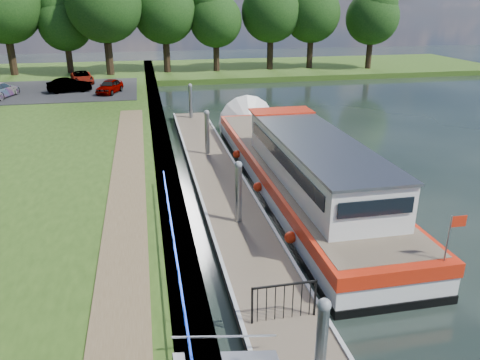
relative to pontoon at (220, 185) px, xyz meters
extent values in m
cube|color=#473D2D|center=(-2.55, 2.00, 0.20)|extent=(1.10, 90.00, 0.78)
cube|color=#294614|center=(12.00, 39.00, 0.12)|extent=(60.00, 18.00, 0.60)
cube|color=brown|center=(-4.40, -5.00, 0.62)|extent=(1.60, 40.00, 0.05)
cube|color=black|center=(-11.00, 25.00, 0.62)|extent=(14.00, 12.00, 0.06)
cube|color=#0C2DBF|center=(-2.75, -10.00, 1.29)|extent=(0.04, 18.00, 0.04)
cube|color=#0C2DBF|center=(-2.75, -10.00, 0.94)|extent=(0.03, 18.00, 0.03)
cylinder|color=#0C2DBF|center=(-2.75, -11.00, 0.95)|extent=(0.04, 0.04, 0.72)
cylinder|color=#0C2DBF|center=(-2.75, -9.00, 0.95)|extent=(0.04, 0.04, 0.72)
cylinder|color=#0C2DBF|center=(-2.75, -7.00, 0.95)|extent=(0.04, 0.04, 0.72)
cylinder|color=#0C2DBF|center=(-2.75, -5.00, 0.95)|extent=(0.04, 0.04, 0.72)
cylinder|color=#0C2DBF|center=(-2.75, -3.00, 0.95)|extent=(0.04, 0.04, 0.72)
cylinder|color=#0C2DBF|center=(-2.75, -1.00, 0.95)|extent=(0.04, 0.04, 0.72)
cube|color=brown|center=(0.00, 0.00, 0.10)|extent=(2.50, 30.00, 0.24)
cube|color=#9EA0A3|center=(0.00, -12.00, -0.13)|extent=(2.30, 5.00, 0.30)
cube|color=#9EA0A3|center=(0.00, -4.00, -0.13)|extent=(2.30, 5.00, 0.30)
cube|color=#9EA0A3|center=(0.00, 4.00, -0.13)|extent=(2.30, 5.00, 0.30)
cube|color=#9EA0A3|center=(0.00, 12.00, -0.13)|extent=(2.30, 5.00, 0.30)
cube|color=#9EA0A3|center=(1.19, 0.00, 0.25)|extent=(0.12, 30.00, 0.06)
cube|color=#9EA0A3|center=(-1.19, 0.00, 0.25)|extent=(0.12, 30.00, 0.06)
sphere|color=gray|center=(0.00, -13.50, 2.62)|extent=(0.30, 0.30, 0.30)
cylinder|color=gray|center=(0.00, -4.50, 0.92)|extent=(0.26, 0.26, 3.40)
sphere|color=gray|center=(0.00, -4.50, 2.62)|extent=(0.30, 0.30, 0.30)
cylinder|color=gray|center=(0.00, 4.50, 0.92)|extent=(0.26, 0.26, 3.40)
sphere|color=gray|center=(0.00, 4.50, 2.62)|extent=(0.30, 0.30, 0.30)
cylinder|color=gray|center=(0.00, 13.50, 0.92)|extent=(0.26, 0.26, 3.40)
sphere|color=gray|center=(0.00, 13.50, 2.62)|extent=(0.30, 0.30, 0.30)
cube|color=#A5A8AD|center=(-1.85, -12.02, 0.92)|extent=(2.58, 0.04, 0.41)
cube|color=black|center=(-0.90, -10.80, 0.80)|extent=(0.05, 0.05, 1.15)
cube|color=black|center=(0.90, -10.80, 0.80)|extent=(0.05, 0.05, 1.15)
cube|color=black|center=(0.00, -10.80, 1.34)|extent=(1.85, 0.05, 0.05)
cube|color=black|center=(-0.75, -10.80, 0.80)|extent=(0.02, 0.02, 1.10)
cube|color=black|center=(-0.50, -10.80, 0.80)|extent=(0.02, 0.02, 1.10)
cube|color=black|center=(-0.25, -10.80, 0.80)|extent=(0.02, 0.02, 1.10)
cube|color=black|center=(0.00, -10.80, 0.80)|extent=(0.02, 0.02, 1.10)
cube|color=black|center=(0.25, -10.80, 0.80)|extent=(0.02, 0.02, 1.10)
cube|color=black|center=(0.50, -10.80, 0.80)|extent=(0.02, 0.02, 1.10)
cube|color=black|center=(0.75, -10.80, 0.80)|extent=(0.02, 0.02, 1.10)
cube|color=black|center=(3.60, -0.69, -0.16)|extent=(4.00, 20.00, 0.55)
cube|color=silver|center=(3.60, -0.69, 0.44)|extent=(3.96, 19.90, 0.65)
cube|color=red|center=(3.60, -0.69, 1.00)|extent=(4.04, 20.00, 0.48)
cube|color=brown|center=(3.60, -0.69, 1.24)|extent=(3.68, 19.20, 0.04)
cone|color=silver|center=(3.60, 9.71, 0.37)|extent=(4.00, 1.50, 4.00)
cube|color=silver|center=(3.60, -3.19, 2.12)|extent=(3.00, 11.00, 1.75)
cube|color=gray|center=(3.60, -3.19, 3.04)|extent=(3.10, 11.20, 0.10)
cube|color=black|center=(2.08, -3.19, 2.37)|extent=(0.04, 10.00, 0.55)
cube|color=black|center=(5.12, -3.19, 2.37)|extent=(0.04, 10.00, 0.55)
cube|color=black|center=(3.60, 2.36, 2.37)|extent=(2.60, 0.04, 0.55)
cube|color=black|center=(3.60, -8.74, 2.37)|extent=(2.60, 0.04, 0.55)
cube|color=red|center=(3.60, 2.01, 3.12)|extent=(3.20, 1.60, 0.06)
cylinder|color=gray|center=(5.10, -10.39, 1.97)|extent=(0.05, 0.05, 1.50)
cube|color=red|center=(5.35, -10.39, 2.52)|extent=(0.50, 0.02, 0.35)
sphere|color=red|center=(1.48, -6.69, 0.47)|extent=(0.44, 0.44, 0.44)
sphere|color=red|center=(1.48, -1.69, 0.47)|extent=(0.44, 0.44, 0.44)
sphere|color=red|center=(1.48, 3.31, 0.47)|extent=(0.44, 0.44, 0.44)
imported|color=#594C47|center=(2.40, -6.53, 2.12)|extent=(0.52, 0.69, 1.72)
cylinder|color=#332316|center=(-17.49, 36.36, 2.52)|extent=(0.83, 0.83, 4.21)
sphere|color=black|center=(-17.49, 36.36, 7.90)|extent=(7.95, 7.95, 7.95)
cylinder|color=#332316|center=(-11.50, 36.87, 1.97)|extent=(0.70, 0.70, 3.10)
sphere|color=black|center=(-11.50, 36.87, 5.92)|extent=(5.85, 5.85, 5.85)
sphere|color=black|center=(-11.67, 37.04, 7.39)|extent=(4.65, 4.65, 4.65)
cylinder|color=#332316|center=(-6.89, 34.36, 2.56)|extent=(0.84, 0.84, 4.29)
sphere|color=black|center=(-6.89, 34.36, 8.04)|extent=(8.10, 8.10, 8.10)
cylinder|color=#332316|center=(-0.41, 36.36, 2.33)|extent=(0.79, 0.79, 3.83)
sphere|color=black|center=(-0.41, 36.36, 7.23)|extent=(7.24, 7.24, 7.24)
cylinder|color=#332316|center=(5.49, 36.09, 2.05)|extent=(0.72, 0.72, 3.26)
sphere|color=black|center=(5.49, 36.09, 6.21)|extent=(6.16, 6.16, 6.16)
sphere|color=black|center=(5.30, 36.34, 7.75)|extent=(4.89, 4.89, 4.89)
cylinder|color=#332316|center=(12.25, 36.38, 2.30)|extent=(0.78, 0.78, 3.77)
sphere|color=black|center=(12.25, 36.38, 7.12)|extent=(7.13, 7.13, 7.13)
cylinder|color=#332316|center=(17.42, 36.40, 2.24)|extent=(0.77, 0.77, 3.65)
sphere|color=black|center=(17.42, 36.40, 6.90)|extent=(6.89, 6.89, 6.89)
cylinder|color=#332316|center=(24.52, 34.52, 2.12)|extent=(0.74, 0.74, 3.41)
sphere|color=black|center=(24.52, 34.52, 6.47)|extent=(6.43, 6.43, 6.43)
sphere|color=black|center=(24.75, 34.30, 8.08)|extent=(5.11, 5.11, 5.11)
imported|color=#999999|center=(-6.34, 22.49, 1.26)|extent=(2.56, 3.86, 1.22)
imported|color=#999999|center=(-9.97, 23.77, 1.28)|extent=(4.02, 2.19, 1.26)
imported|color=#999999|center=(-9.34, 28.56, 1.24)|extent=(2.78, 4.54, 1.17)
camera|label=1|loc=(-3.35, -21.09, 8.54)|focal=35.00mm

